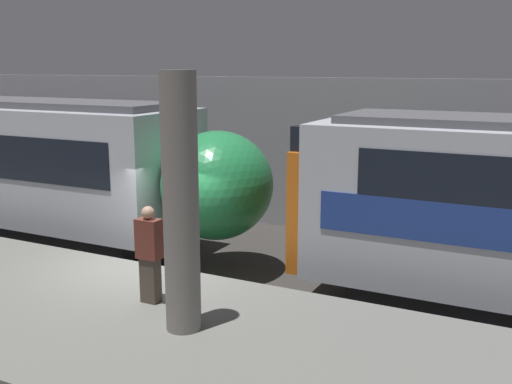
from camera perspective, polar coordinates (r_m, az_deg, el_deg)
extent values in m
plane|color=#33302D|center=(11.85, -10.01, -11.02)|extent=(120.00, 120.00, 0.00)
cube|color=slate|center=(10.19, -17.44, -12.47)|extent=(40.00, 4.27, 0.94)
cube|color=#939399|center=(17.04, 3.54, 3.66)|extent=(50.00, 0.15, 4.27)
cylinder|color=slate|center=(8.18, -7.18, -1.21)|extent=(0.49, 0.49, 3.60)
ellipsoid|color=#238447|center=(13.15, -3.70, 0.65)|extent=(2.42, 2.64, 2.39)
sphere|color=#F2EFCC|center=(12.80, 0.00, -1.60)|extent=(0.20, 0.20, 0.20)
cube|color=orange|center=(12.16, 6.10, -0.74)|extent=(0.25, 2.81, 2.28)
cube|color=black|center=(11.96, 6.22, 4.58)|extent=(0.25, 2.52, 0.91)
sphere|color=#EA4C42|center=(11.73, 4.23, -3.19)|extent=(0.18, 0.18, 0.18)
sphere|color=#EA4C42|center=(12.89, 6.44, -1.84)|extent=(0.18, 0.18, 0.18)
cube|color=#473D33|center=(9.61, -10.01, -8.25)|extent=(0.28, 0.20, 0.72)
cube|color=brown|center=(9.40, -10.16, -4.40)|extent=(0.38, 0.24, 0.62)
sphere|color=tan|center=(9.29, -10.25, -1.95)|extent=(0.20, 0.20, 0.20)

